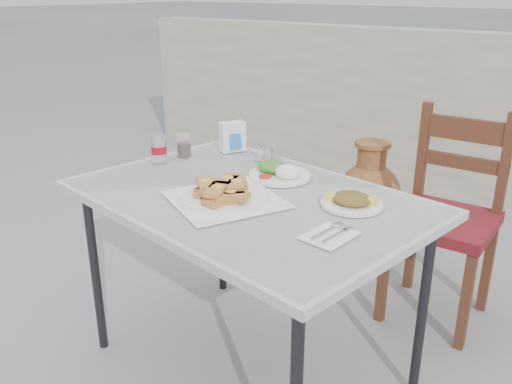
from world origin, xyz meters
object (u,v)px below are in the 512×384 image
Objects in this scene: salad_chopped_plate at (352,201)px; soda_can at (159,148)px; cola_glass at (184,146)px; terracotta_urn at (368,202)px; napkin_holder at (233,137)px; condiment_caddy at (267,155)px; pide_plate at (225,191)px; salad_rice_plate at (279,172)px; cafe_table at (248,207)px; chair at (446,215)px.

salad_chopped_plate is 1.83× the size of soda_can.
cola_glass reaches higher than salad_chopped_plate.
terracotta_urn is at bearing 112.09° from salad_chopped_plate.
salad_chopped_plate is at bearing -4.78° from cola_glass.
napkin_holder is (0.13, 0.19, 0.02)m from cola_glass.
condiment_caddy is at bearing 26.90° from cola_glass.
napkin_holder is at bearing -108.46° from terracotta_urn.
soda_can reaches higher than terracotta_urn.
pide_plate is 2.24× the size of salad_chopped_plate.
cola_glass reaches higher than salad_rice_plate.
napkin_holder reaches higher than cafe_table.
cola_glass is (0.02, 0.13, -0.02)m from soda_can.
condiment_caddy is at bearing 39.78° from soda_can.
napkin_holder is at bearing 135.16° from cafe_table.
salad_rice_plate is 0.55m from soda_can.
napkin_holder is 0.21m from condiment_caddy.
cafe_table is 13.56× the size of condiment_caddy.
salad_rice_plate is 1.84× the size of napkin_holder.
chair is at bearing -33.31° from terracotta_urn.
pide_plate is (-0.03, -0.10, 0.09)m from cafe_table.
cafe_table is at bearing -119.19° from chair.
salad_rice_plate is at bearing -85.09° from terracotta_urn.
napkin_holder is at bearing 64.85° from soda_can.
salad_chopped_plate is at bearing -24.10° from condiment_caddy.
chair is at bearing 62.90° from cafe_table.
condiment_caddy is 1.02m from terracotta_urn.
cafe_table reaches higher than terracotta_urn.
soda_can reaches higher than salad_rice_plate.
napkin_holder reaches higher than condiment_caddy.
cola_glass reaches higher than condiment_caddy.
salad_rice_plate is (-0.01, 0.22, 0.08)m from cafe_table.
condiment_caddy is at bearing 108.77° from pide_plate.
napkin_holder is 1.31× the size of condiment_caddy.
condiment_caddy reaches higher than terracotta_urn.
cafe_table is 0.56m from soda_can.
soda_can is 1.14× the size of condiment_caddy.
napkin_holder is 0.20× the size of terracotta_urn.
terracotta_urn is at bearing 84.72° from condiment_caddy.
chair is 0.70m from terracotta_urn.
terracotta_urn is at bearing 68.57° from cola_glass.
chair reaches higher than salad_chopped_plate.
salad_chopped_plate is at bearing 3.50° from soda_can.
pide_plate is at bearing -92.41° from salad_rice_plate.
salad_rice_plate is 1.15× the size of salad_chopped_plate.
pide_plate is 0.49m from condiment_caddy.
soda_can is (-0.90, -0.06, 0.04)m from salad_chopped_plate.
condiment_caddy is (-0.54, 0.24, 0.00)m from salad_chopped_plate.
napkin_holder is 0.14× the size of chair.
soda_can is 0.88× the size of napkin_holder.
cafe_table is 2.05× the size of terracotta_urn.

